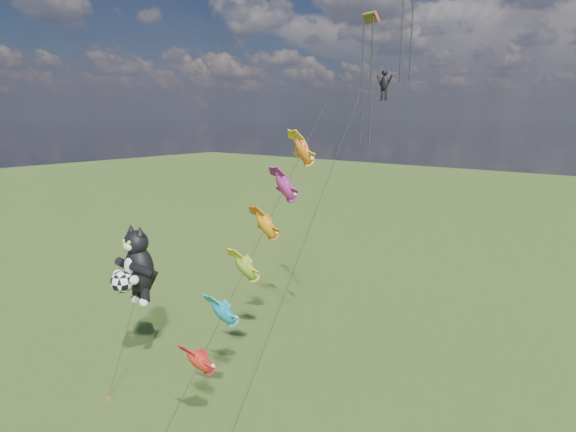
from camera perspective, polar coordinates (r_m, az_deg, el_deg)
The scene contains 3 objects.
cat_kite_rig at distance 31.66m, azimuth -17.61°, elevation -5.68°, with size 2.36×4.09×10.40m.
fish_windsock_rig at distance 26.41m, azimuth -3.82°, elevation -3.71°, with size 1.13×15.96×17.75m.
parafoil_rig at distance 28.42m, azimuth 11.20°, elevation 17.21°, with size 1.80×17.55×27.98m.
Camera 1 is at (23.88, -9.17, 17.00)m, focal length 30.00 mm.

